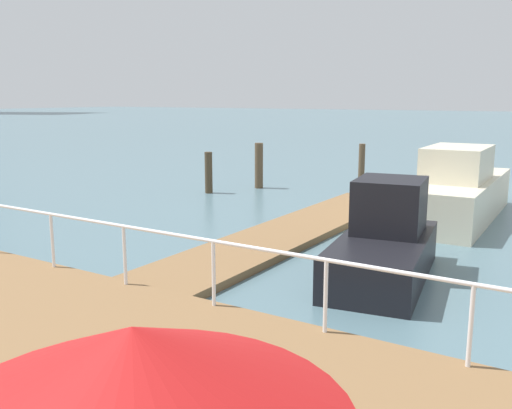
% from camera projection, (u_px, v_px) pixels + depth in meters
% --- Properties ---
extents(floating_dock, '(12.63, 2.00, 0.18)m').
position_uv_depth(floating_dock, '(288.00, 233.00, 14.92)').
color(floating_dock, olive).
rests_on(floating_dock, ground_plane).
extents(boardwalk_railing, '(0.06, 25.12, 1.08)m').
position_uv_depth(boardwalk_railing, '(266.00, 263.00, 8.22)').
color(boardwalk_railing, white).
rests_on(boardwalk_railing, boardwalk).
extents(dock_piling_1, '(0.29, 0.29, 1.59)m').
position_uv_depth(dock_piling_1, '(209.00, 173.00, 21.54)').
color(dock_piling_1, '#473826').
rests_on(dock_piling_1, ground_plane).
extents(dock_piling_2, '(0.33, 0.33, 1.83)m').
position_uv_depth(dock_piling_2, '(259.00, 166.00, 22.72)').
color(dock_piling_2, brown).
rests_on(dock_piling_2, ground_plane).
extents(dock_piling_3, '(0.27, 0.27, 1.70)m').
position_uv_depth(dock_piling_3, '(362.00, 164.00, 24.00)').
color(dock_piling_3, brown).
rests_on(dock_piling_3, ground_plane).
extents(moored_boat_1, '(4.26, 2.31, 1.99)m').
position_uv_depth(moored_boat_1, '(385.00, 243.00, 11.46)').
color(moored_boat_1, black).
rests_on(moored_boat_1, ground_plane).
extents(moored_boat_2, '(6.76, 2.23, 2.22)m').
position_uv_depth(moored_boat_2, '(457.00, 191.00, 16.95)').
color(moored_boat_2, beige).
rests_on(moored_boat_2, ground_plane).
extents(patio_umbrella, '(2.04, 2.04, 2.26)m').
position_uv_depth(patio_umbrella, '(134.00, 375.00, 2.49)').
color(patio_umbrella, '#B2B2B7').
rests_on(patio_umbrella, boardwalk).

